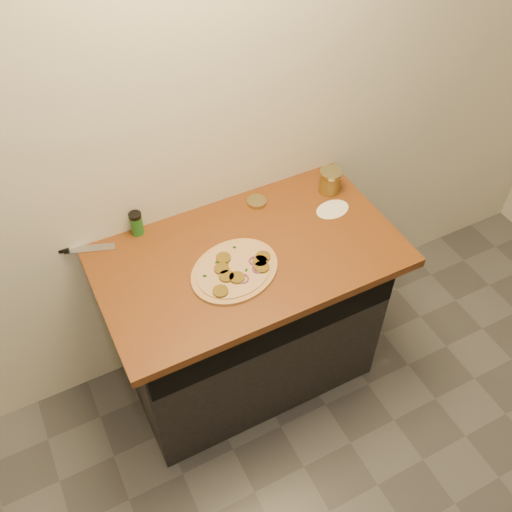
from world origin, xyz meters
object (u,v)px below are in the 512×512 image
salsa_jar (330,181)px  spice_shaker (136,223)px  chefs_knife (72,250)px  pizza (235,270)px

salsa_jar → spice_shaker: salsa_jar is taller
spice_shaker → chefs_knife: bearing=175.0°
salsa_jar → spice_shaker: size_ratio=1.01×
chefs_knife → spice_shaker: (0.27, -0.02, 0.05)m
chefs_knife → spice_shaker: size_ratio=2.68×
pizza → salsa_jar: 0.62m
chefs_knife → pizza: bearing=-36.7°
salsa_jar → chefs_knife: bearing=172.1°
chefs_knife → salsa_jar: bearing=-7.9°
chefs_knife → spice_shaker: spice_shaker is taller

